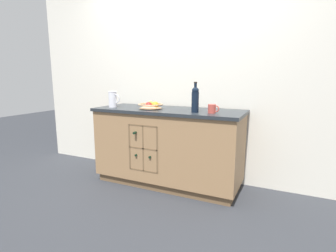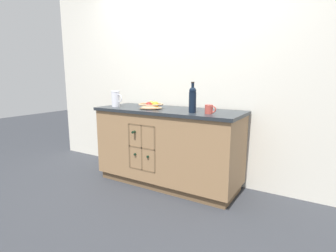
% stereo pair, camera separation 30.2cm
% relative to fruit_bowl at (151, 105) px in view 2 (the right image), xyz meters
% --- Properties ---
extents(ground_plane, '(14.00, 14.00, 0.00)m').
position_rel_fruit_bowl_xyz_m(ground_plane, '(0.18, 0.07, -0.94)').
color(ground_plane, '#2D3035').
extents(back_wall, '(4.40, 0.06, 2.55)m').
position_rel_fruit_bowl_xyz_m(back_wall, '(0.18, 0.44, 0.34)').
color(back_wall, silver).
rests_on(back_wall, ground_plane).
extents(kitchen_island, '(1.71, 0.67, 0.90)m').
position_rel_fruit_bowl_xyz_m(kitchen_island, '(0.18, 0.07, -0.48)').
color(kitchen_island, brown).
rests_on(kitchen_island, ground_plane).
extents(fruit_bowl, '(0.28, 0.28, 0.09)m').
position_rel_fruit_bowl_xyz_m(fruit_bowl, '(0.00, 0.00, 0.00)').
color(fruit_bowl, tan).
rests_on(fruit_bowl, kitchen_island).
extents(white_pitcher, '(0.15, 0.10, 0.19)m').
position_rel_fruit_bowl_xyz_m(white_pitcher, '(-0.49, -0.05, 0.06)').
color(white_pitcher, white).
rests_on(white_pitcher, kitchen_island).
extents(ceramic_mug, '(0.12, 0.08, 0.09)m').
position_rel_fruit_bowl_xyz_m(ceramic_mug, '(0.74, -0.05, 0.01)').
color(ceramic_mug, '#B7473D').
rests_on(ceramic_mug, kitchen_island).
extents(standing_wine_bottle, '(0.08, 0.08, 0.31)m').
position_rel_fruit_bowl_xyz_m(standing_wine_bottle, '(0.56, -0.06, 0.10)').
color(standing_wine_bottle, black).
rests_on(standing_wine_bottle, kitchen_island).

